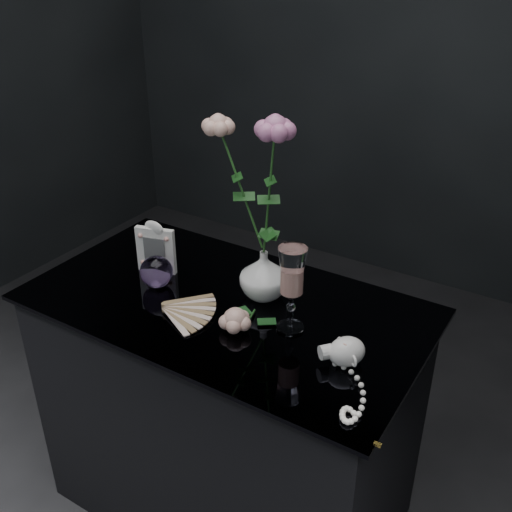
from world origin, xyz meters
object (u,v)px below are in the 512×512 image
Objects in this scene: vase at (264,275)px; paperweight at (156,272)px; loose_rose at (235,319)px; pearl_jar at (347,350)px; picture_frame at (156,247)px; wine_glass at (292,290)px.

vase is 1.48× the size of paperweight.
pearl_jar reaches higher than loose_rose.
vase is 0.33m from picture_frame.
picture_frame is 0.09m from paperweight.
vase is at bearing -7.97° from picture_frame.
vase is 0.30m from paperweight.
loose_rose is (-0.11, -0.07, -0.08)m from wine_glass.
wine_glass is 0.46m from picture_frame.
wine_glass is 2.48× the size of paperweight.
picture_frame reaches higher than loose_rose.
picture_frame is (-0.46, 0.05, -0.03)m from wine_glass.
paperweight is at bearing -158.06° from vase.
pearl_jar is at bearing -25.03° from vase.
loose_rose is at bearing -135.06° from pearl_jar.
vase is 0.17m from wine_glass.
wine_glass is 1.27× the size of loose_rose.
picture_frame is (-0.33, -0.05, 0.01)m from vase.
vase is 0.60× the size of wine_glass.
wine_glass is at bearing -21.63° from picture_frame.
wine_glass is 0.90× the size of pearl_jar.
vase is at bearing 145.36° from wine_glass.
picture_frame is at bearing 174.31° from wine_glass.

